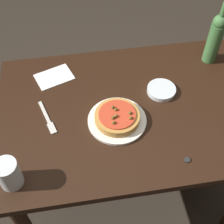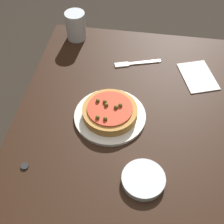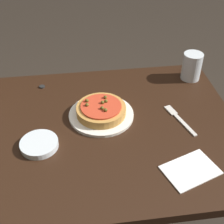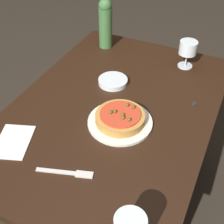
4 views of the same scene
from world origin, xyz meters
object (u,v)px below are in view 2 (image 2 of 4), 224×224
water_cup (76,26)px  bottle_cap (25,166)px  pizza (110,111)px  side_bowl (143,179)px  fork (134,63)px  dining_table (125,154)px  dinner_plate (110,116)px

water_cup → bottle_cap: water_cup is taller
pizza → side_bowl: pizza is taller
bottle_cap → side_bowl: bearing=-89.0°
side_bowl → fork: 0.52m
dining_table → side_bowl: size_ratio=8.85×
fork → bottle_cap: 0.60m
dining_table → dinner_plate: dinner_plate is taller
dinner_plate → side_bowl: size_ratio=1.90×
dining_table → side_bowl: (-0.15, -0.07, 0.12)m
dinner_plate → side_bowl: 0.26m
dining_table → water_cup: (0.50, 0.28, 0.17)m
side_bowl → bottle_cap: (-0.01, 0.36, -0.01)m
dining_table → dinner_plate: 0.15m
dining_table → side_bowl: 0.21m
dinner_plate → pizza: (-0.00, 0.00, 0.02)m
dinner_plate → fork: dinner_plate is taller
dinner_plate → pizza: bearing=120.3°
dinner_plate → water_cup: size_ratio=2.05×
water_cup → dining_table: bearing=-150.7°
dinner_plate → fork: (0.29, -0.06, -0.00)m
dinner_plate → side_bowl: side_bowl is taller
side_bowl → water_cup: bearing=28.2°
water_cup → fork: 0.31m
pizza → side_bowl: size_ratio=1.44×
water_cup → bottle_cap: bearing=178.8°
dinner_plate → water_cup: 0.48m
dinner_plate → dining_table: bearing=-138.7°
water_cup → fork: size_ratio=0.65×
dining_table → water_cup: size_ratio=9.54×
water_cup → side_bowl: (-0.65, -0.35, -0.05)m
dining_table → fork: (0.36, 0.01, 0.11)m
dining_table → pizza: size_ratio=6.14×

